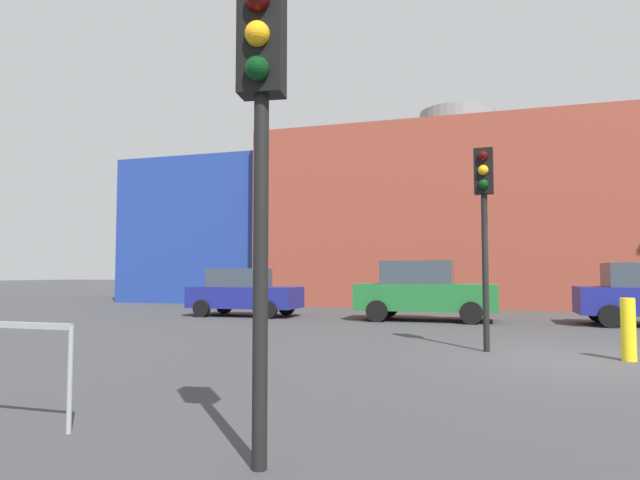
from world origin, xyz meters
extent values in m
plane|color=#38383A|center=(0.00, 0.00, 0.00)|extent=(200.00, 200.00, 0.00)
cube|color=brown|center=(-3.01, 19.99, 4.13)|extent=(18.10, 13.48, 8.25)
cube|color=navy|center=(-16.10, 19.99, 3.75)|extent=(8.08, 12.13, 7.49)
cylinder|color=slate|center=(-3.01, 19.99, 9.25)|extent=(4.00, 4.00, 2.00)
cube|color=navy|center=(-9.73, 7.45, 0.66)|extent=(3.88, 1.66, 0.74)
cube|color=#333D47|center=(-9.96, 7.45, 1.36)|extent=(1.94, 1.48, 0.65)
cylinder|color=black|center=(-8.48, 8.30, 0.30)|extent=(0.59, 0.20, 0.59)
cylinder|color=black|center=(-8.48, 6.60, 0.30)|extent=(0.59, 0.20, 0.59)
cylinder|color=black|center=(-10.97, 8.30, 0.30)|extent=(0.59, 0.20, 0.59)
cylinder|color=black|center=(-10.97, 6.60, 0.30)|extent=(0.59, 0.20, 0.59)
cube|color=#1E662D|center=(-3.38, 7.45, 0.76)|extent=(4.41, 1.89, 0.84)
cube|color=#333D47|center=(-3.64, 7.45, 1.54)|extent=(2.20, 1.68, 0.73)
cylinder|color=black|center=(-1.96, 8.42, 0.34)|extent=(0.67, 0.23, 0.67)
cylinder|color=black|center=(-1.96, 6.49, 0.34)|extent=(0.67, 0.23, 0.67)
cylinder|color=black|center=(-4.79, 8.42, 0.34)|extent=(0.67, 0.23, 0.67)
cylinder|color=black|center=(-4.79, 6.49, 0.34)|extent=(0.67, 0.23, 0.67)
cylinder|color=black|center=(1.78, 8.37, 0.32)|extent=(0.64, 0.22, 0.64)
cylinder|color=black|center=(1.78, 6.53, 0.32)|extent=(0.64, 0.22, 0.64)
cylinder|color=black|center=(-3.09, -6.63, 1.47)|extent=(0.12, 0.12, 2.93)
cube|color=black|center=(-3.09, -6.63, 3.38)|extent=(0.39, 0.29, 0.90)
sphere|color=#F2A514|center=(-3.07, -6.77, 3.38)|extent=(0.20, 0.20, 0.20)
sphere|color=black|center=(-3.07, -6.77, 3.10)|extent=(0.20, 0.20, 0.20)
cylinder|color=black|center=(-1.47, 0.64, 1.53)|extent=(0.12, 0.12, 3.07)
cube|color=black|center=(-1.47, 0.64, 3.52)|extent=(0.37, 0.26, 0.90)
sphere|color=#3C0605|center=(-1.48, 0.50, 3.80)|extent=(0.20, 0.20, 0.20)
sphere|color=#F2A514|center=(-1.48, 0.50, 3.52)|extent=(0.20, 0.20, 0.20)
sphere|color=black|center=(-1.48, 0.50, 3.24)|extent=(0.20, 0.20, 0.20)
cylinder|color=yellow|center=(0.89, 0.16, 0.54)|extent=(0.24, 0.24, 1.08)
cylinder|color=gray|center=(-5.19, -6.27, 0.50)|extent=(0.05, 0.05, 1.00)
camera|label=1|loc=(-1.35, -10.68, 1.51)|focal=31.27mm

